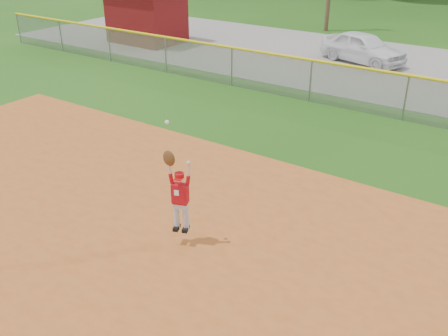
# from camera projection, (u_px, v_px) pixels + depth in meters

# --- Properties ---
(ground) EXTENTS (120.00, 120.00, 0.00)m
(ground) POSITION_uv_depth(u_px,v_px,m) (234.00, 289.00, 8.89)
(ground) COLOR #225112
(ground) RESTS_ON ground
(parking_strip) EXTENTS (44.00, 10.00, 0.03)m
(parking_strip) POSITION_uv_depth(u_px,v_px,m) (445.00, 77.00, 20.69)
(parking_strip) COLOR gray
(parking_strip) RESTS_ON ground
(car_white_a) EXTENTS (4.29, 2.70, 1.36)m
(car_white_a) POSITION_uv_depth(u_px,v_px,m) (363.00, 47.00, 22.34)
(car_white_a) COLOR white
(car_white_a) RESTS_ON parking_strip
(utility_shed) EXTENTS (3.99, 3.14, 2.94)m
(utility_shed) POSITION_uv_depth(u_px,v_px,m) (146.00, 13.00, 25.83)
(utility_shed) COLOR #5E0D0E
(utility_shed) RESTS_ON ground
(outfield_fence) EXTENTS (40.06, 0.10, 1.55)m
(outfield_fence) POSITION_uv_depth(u_px,v_px,m) (406.00, 94.00, 15.87)
(outfield_fence) COLOR gray
(outfield_fence) RESTS_ON ground
(ballplayer) EXTENTS (0.56, 0.31, 2.30)m
(ballplayer) POSITION_uv_depth(u_px,v_px,m) (179.00, 192.00, 9.57)
(ballplayer) COLOR silver
(ballplayer) RESTS_ON ground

